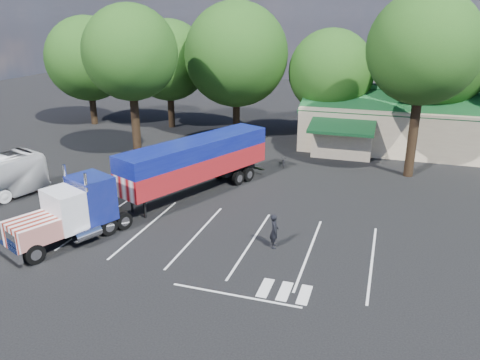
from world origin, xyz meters
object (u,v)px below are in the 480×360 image
(woman, at_px, (274,231))
(silver_sedan, at_px, (387,146))
(semi_truck, at_px, (168,171))
(bicycle, at_px, (284,161))

(woman, relative_size, silver_sedan, 0.41)
(semi_truck, relative_size, silver_sedan, 4.02)
(bicycle, height_order, silver_sedan, silver_sedan)
(semi_truck, bearing_deg, bicycle, 86.32)
(semi_truck, xyz_separation_m, silver_sedan, (13.26, 16.24, -1.50))
(semi_truck, distance_m, bicycle, 11.67)
(semi_truck, bearing_deg, woman, -1.61)
(woman, height_order, bicycle, woman)
(semi_truck, xyz_separation_m, woman, (7.99, -3.76, -1.31))
(woman, bearing_deg, silver_sedan, -31.34)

